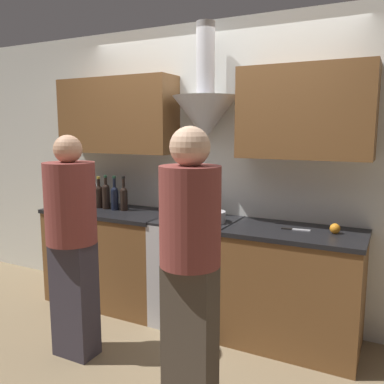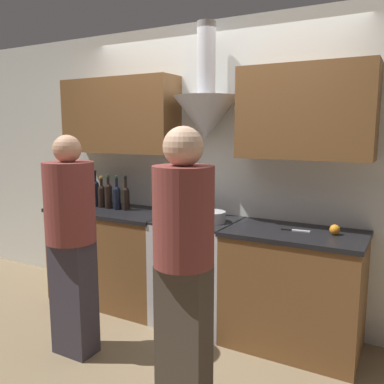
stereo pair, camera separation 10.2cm
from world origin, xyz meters
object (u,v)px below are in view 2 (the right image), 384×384
Objects in this scene: person_foreground_right at (184,264)px; wine_bottle_5 at (108,194)px; wine_bottle_6 at (117,196)px; wine_bottle_4 at (102,195)px; wine_bottle_1 at (80,193)px; mixing_bowl at (212,217)px; wine_bottle_2 at (87,193)px; stove_range at (198,270)px; wine_bottle_3 at (95,192)px; person_foreground_left at (71,237)px; stock_pot at (181,210)px; wine_bottle_0 at (72,191)px; orange_fruit at (335,230)px; wine_bottle_7 at (126,197)px.

wine_bottle_5 is at bearing 142.74° from person_foreground_right.
wine_bottle_4 is at bearing 176.25° from wine_bottle_6.
wine_bottle_1 reaches higher than mixing_bowl.
wine_bottle_6 is at bearing -1.60° from wine_bottle_2.
wine_bottle_1 is (-1.36, 0.01, 0.58)m from stove_range.
wine_bottle_3 is at bearing 178.31° from stove_range.
stove_range is at bearing 167.90° from mixing_bowl.
person_foreground_left reaches higher than mixing_bowl.
person_foreground_left is at bearing -65.24° from wine_bottle_5.
wine_bottle_2 is 1.16m from person_foreground_left.
wine_bottle_3 is 2.04m from person_foreground_right.
wine_bottle_4 is (-1.08, 0.03, 0.58)m from stove_range.
wine_bottle_2 is at bearing 178.40° from wine_bottle_6.
wine_bottle_5 is 1.29× the size of stock_pot.
person_foreground_left is (0.79, -0.90, -0.14)m from wine_bottle_1.
wine_bottle_1 is at bearing 148.77° from person_foreground_right.
person_foreground_right is (0.36, -1.09, -0.02)m from mixing_bowl.
wine_bottle_0 reaches higher than mixing_bowl.
wine_bottle_1 is 0.19m from wine_bottle_3.
orange_fruit is (2.38, 0.01, -0.09)m from wine_bottle_2.
stove_range is 1.31m from wine_bottle_3.
orange_fruit is at bearing 0.32° from wine_bottle_2.
wine_bottle_3 reaches higher than stove_range.
wine_bottle_4 is at bearing 0.74° from wine_bottle_2.
person_foreground_left is at bearing -57.10° from wine_bottle_3.
stock_pot is 0.97m from person_foreground_left.
person_foreground_right is (1.78, -1.15, -0.10)m from wine_bottle_2.
wine_bottle_4 reaches higher than mixing_bowl.
stove_range is at bearing 57.43° from person_foreground_left.
wine_bottle_0 reaches higher than wine_bottle_2.
wine_bottle_3 is 1.10× the size of wine_bottle_6.
wine_bottle_3 is 0.29m from wine_bottle_6.
stock_pot is (1.02, -0.06, -0.08)m from wine_bottle_3.
person_foreground_right is at bearing -34.56° from wine_bottle_3.
wine_bottle_3 reaches higher than wine_bottle_4.
wine_bottle_7 is 1.90m from orange_fruit.
stock_pot is at bearing -4.82° from wine_bottle_7.
wine_bottle_7 is at bearing 175.18° from stock_pot.
wine_bottle_5 is at bearing -176.87° from wine_bottle_7.
stock_pot is at bearing 64.04° from person_foreground_left.
wine_bottle_2 is 1.07× the size of wine_bottle_4.
wine_bottle_1 is 0.98× the size of wine_bottle_5.
person_foreground_left is at bearing -52.73° from wine_bottle_2.
wine_bottle_0 is at bearing -178.28° from wine_bottle_4.
wine_bottle_6 reaches higher than wine_bottle_1.
wine_bottle_6 is 1.99m from orange_fruit.
wine_bottle_2 is at bearing -173.62° from wine_bottle_3.
wine_bottle_3 is at bearing 175.70° from wine_bottle_6.
stove_range is at bearing -0.39° from wine_bottle_1.
orange_fruit is at bearing 2.80° from stock_pot.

